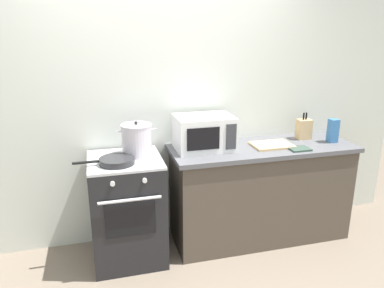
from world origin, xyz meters
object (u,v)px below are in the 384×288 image
Objects in this scene: frying_pan at (116,161)px; knife_block at (304,129)px; stock_pot at (137,140)px; pasta_box at (333,131)px; stove at (127,209)px; cutting_board at (272,145)px; microwave at (204,133)px; oven_mitt at (299,149)px.

frying_pan is 1.86× the size of knife_block.
stock_pot reaches higher than pasta_box.
stock_pot is 0.71× the size of frying_pan.
frying_pan reaches higher than stove.
cutting_board is at bearing -2.93° from stock_pot.
oven_mitt is at bearing -16.39° from microwave.
oven_mitt reaches higher than stove.
stove is 2.56× the size of cutting_board.
oven_mitt is at bearing -9.01° from stock_pot.
oven_mitt is (-0.42, -0.13, -0.10)m from pasta_box.
frying_pan is at bearing 178.14° from oven_mitt.
oven_mitt is at bearing -1.86° from frying_pan.
stove is 1.82m from knife_block.
stove is 0.61m from stock_pot.
pasta_box reaches higher than cutting_board.
microwave is at bearing -176.54° from knife_block.
stock_pot is 1.22m from cutting_board.
microwave is at bearing 1.54° from stock_pot.
cutting_board is 0.61m from pasta_box.
microwave reaches higher than cutting_board.
stock_pot is (0.11, 0.06, 0.59)m from stove.
knife_block is (1.80, 0.25, 0.07)m from frying_pan.
stock_pot is 1.82m from pasta_box.
stock_pot reaches higher than frying_pan.
stove is at bearing 174.01° from oven_mitt.
pasta_box is at bearing -5.04° from microwave.
pasta_box is at bearing -2.90° from stock_pot.
pasta_box is (1.82, -0.09, -0.02)m from stock_pot.
pasta_box is at bearing -2.84° from cutting_board.
stove is at bearing -175.34° from knife_block.
cutting_board is 2.00× the size of oven_mitt.
oven_mitt is (1.40, -0.22, -0.13)m from stock_pot.
stove is 0.94m from microwave.
stove is at bearing -173.60° from microwave.
stock_pot is 0.28m from frying_pan.
stock_pot is 1.89× the size of oven_mitt.
stock_pot is 1.32× the size of knife_block.
pasta_box is (2.00, 0.08, 0.08)m from frying_pan.
frying_pan is 2.66× the size of oven_mitt.
knife_block reaches higher than oven_mitt.
cutting_board is 1.64× the size of pasta_box.
stock_pot is 1.55× the size of pasta_box.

